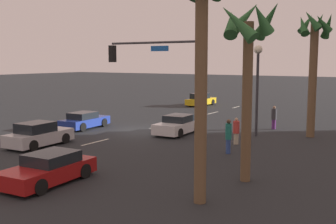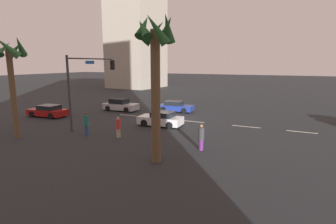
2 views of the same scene
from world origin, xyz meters
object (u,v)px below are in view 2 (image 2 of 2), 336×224
streetlamp (155,84)px  pedestrian_2 (118,127)px  car_2 (121,105)px  building_1 (136,37)px  car_4 (175,107)px  pedestrian_0 (86,123)px  traffic_signal (87,78)px  car_1 (48,111)px  pedestrian_1 (201,137)px  palm_tree_2 (156,59)px  palm_tree_0 (10,63)px  car_0 (161,119)px

streetlamp → pedestrian_2: streetlamp is taller
car_2 → building_1: size_ratio=0.18×
car_4 → pedestrian_0: pedestrian_0 is taller
traffic_signal → car_2: bearing=-75.7°
car_1 → building_1: (9.54, -34.06, 10.84)m
car_1 → pedestrian_2: 12.13m
car_1 → pedestrian_0: 9.93m
pedestrian_0 → building_1: (18.52, -38.25, 10.42)m
car_2 → pedestrian_1: size_ratio=2.40×
pedestrian_1 → palm_tree_2: palm_tree_2 is taller
traffic_signal → pedestrian_0: (-2.04, 2.63, -3.31)m
traffic_signal → palm_tree_2: size_ratio=0.75×
building_1 → car_1: bearing=110.9°
pedestrian_0 → pedestrian_2: (-2.60, -0.61, -0.17)m
car_4 → building_1: (20.76, -25.61, 10.85)m
pedestrian_1 → building_1: (27.82, -37.87, 10.53)m
pedestrian_1 → palm_tree_0: (13.70, 3.06, 4.72)m
pedestrian_0 → car_0: bearing=-125.0°
car_2 → pedestrian_2: pedestrian_2 is taller
traffic_signal → car_0: bearing=-154.1°
palm_tree_0 → car_4: bearing=-113.4°
car_4 → palm_tree_0: size_ratio=0.54×
palm_tree_2 → palm_tree_0: bearing=0.1°
car_1 → car_0: bearing=-174.2°
car_2 → palm_tree_0: bearing=88.4°
car_2 → traffic_signal: traffic_signal is taller
car_2 → palm_tree_2: 18.28m
car_2 → pedestrian_1: (-13.33, 10.10, 0.25)m
car_4 → palm_tree_0: palm_tree_0 is taller
traffic_signal → pedestrian_2: traffic_signal is taller
traffic_signal → palm_tree_2: palm_tree_2 is taller
pedestrian_1 → palm_tree_2: 6.07m
car_0 → building_1: size_ratio=0.18×
car_2 → palm_tree_2: size_ratio=0.50×
car_2 → palm_tree_2: bearing=131.4°
car_4 → palm_tree_2: bearing=109.2°
streetlamp → pedestrian_1: streetlamp is taller
car_0 → palm_tree_2: size_ratio=0.48×
building_1 → pedestrian_1: bearing=131.6°
building_1 → streetlamp: bearing=128.1°
traffic_signal → building_1: building_1 is taller
pedestrian_0 → palm_tree_0: palm_tree_0 is taller
car_1 → pedestrian_0: bearing=155.0°
pedestrian_2 → building_1: (21.12, -37.64, 10.59)m
car_1 → pedestrian_1: bearing=168.2°
pedestrian_0 → pedestrian_1: pedestrian_0 is taller
car_4 → streetlamp: bearing=106.7°
car_1 → palm_tree_0: (-4.58, 6.87, 5.03)m
pedestrian_0 → pedestrian_2: bearing=-166.8°
car_2 → traffic_signal: size_ratio=0.66×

